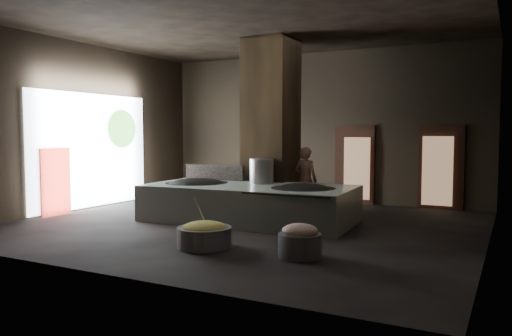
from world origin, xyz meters
The scene contains 28 objects.
floor centered at (0.00, 0.00, -0.05)m, with size 10.00×9.00×0.10m, color black.
ceiling centered at (0.00, 0.00, 4.55)m, with size 10.00×9.00×0.10m, color black.
back_wall centered at (0.00, 4.55, 2.25)m, with size 10.00×0.10×4.50m, color black.
front_wall centered at (0.00, -4.55, 2.25)m, with size 10.00×0.10×4.50m, color black.
left_wall centered at (-5.05, 0.00, 2.25)m, with size 0.10×9.00×4.50m, color black.
right_wall centered at (5.05, 0.00, 2.25)m, with size 0.10×9.00×4.50m, color black.
pillar centered at (-0.30, 1.90, 2.25)m, with size 1.20×1.20×4.50m, color black.
hearth_platform centered at (-0.15, 0.43, 0.42)m, with size 4.86×2.33×0.85m, color #B1C5B5.
platform_cap centered at (-0.15, 0.43, 0.82)m, with size 4.76×2.28×0.03m, color black.
wok_left centered at (-1.60, 0.38, 0.75)m, with size 1.53×1.53×0.42m, color black.
wok_left_rim centered at (-1.60, 0.38, 0.82)m, with size 1.56×1.56×0.05m, color black.
wok_right centered at (1.20, 0.48, 0.75)m, with size 1.43×1.43×0.40m, color black.
wok_right_rim centered at (1.20, 0.48, 0.82)m, with size 1.46×1.46×0.05m, color black.
stock_pot centered at (-0.10, 0.98, 1.13)m, with size 0.59×0.59×0.63m, color #989A9F.
splash_guard centered at (-1.60, 1.18, 1.03)m, with size 1.69×0.06×0.42m, color black.
cook centered at (0.62, 2.07, 0.86)m, with size 0.63×0.40×1.72m, color brown.
veg_basin centered at (0.42, -2.34, 0.18)m, with size 0.99×0.99×0.37m, color slate.
veg_fill centered at (0.42, -2.34, 0.35)m, with size 0.82×0.82×0.25m, color #8BB356.
ladle centered at (0.27, -2.19, 0.55)m, with size 0.03×0.03×0.78m, color #989A9F.
meat_basin centered at (2.24, -2.22, 0.20)m, with size 0.73×0.73×0.40m, color slate.
meat_fill centered at (2.24, -2.22, 0.45)m, with size 0.60×0.60×0.23m, color tan.
doorway_near centered at (1.20, 4.45, 1.10)m, with size 1.18×0.08×2.38m, color black.
doorway_near_glow centered at (1.30, 4.32, 1.05)m, with size 0.76×0.04×1.80m, color #8C6647.
doorway_far centered at (3.60, 4.45, 1.10)m, with size 1.18×0.08×2.38m, color black.
doorway_far_glow centered at (3.52, 4.35, 1.05)m, with size 0.79×0.04×1.88m, color #8C6647.
left_opening centered at (-4.95, 0.20, 1.60)m, with size 0.04×4.20×3.10m, color white.
pavilion_sliver centered at (-4.88, -1.10, 0.85)m, with size 0.05×0.90×1.70m, color maroon.
tree_silhouette centered at (-4.85, 1.30, 2.20)m, with size 0.28×1.10×1.10m, color #194714.
Camera 1 is at (5.41, -9.84, 2.07)m, focal length 35.00 mm.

